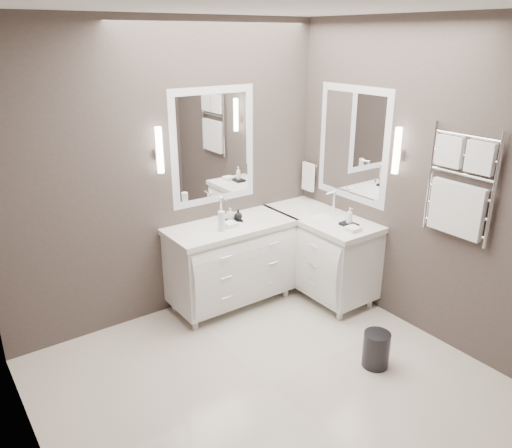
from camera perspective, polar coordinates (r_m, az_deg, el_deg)
floor at (r=4.06m, az=1.44°, el=-17.89°), size 3.20×3.00×0.01m
ceiling at (r=3.17m, az=1.92°, el=23.90°), size 3.20×3.00×0.01m
wall_back at (r=4.62m, az=-9.72°, el=5.66°), size 3.20×0.01×2.70m
wall_front at (r=2.47m, az=23.46°, el=-9.72°), size 3.20×0.01×2.70m
wall_left at (r=2.80m, az=-25.74°, el=-6.38°), size 0.01×3.00×2.70m
wall_right at (r=4.49m, az=18.30°, el=4.47°), size 0.01×3.00×2.70m
vanity_back at (r=4.88m, az=-2.90°, el=-4.01°), size 1.24×0.59×0.97m
vanity_right at (r=5.14m, az=7.34°, el=-2.85°), size 0.59×1.24×0.97m
mirror_back at (r=4.76m, az=-4.86°, el=8.82°), size 0.90×0.02×1.10m
mirror_right at (r=4.93m, az=10.98°, el=8.93°), size 0.02×0.90×1.10m
sconce_back at (r=4.43m, az=-10.96°, el=8.19°), size 0.06×0.06×0.40m
sconce_right at (r=4.50m, az=15.79°, el=7.97°), size 0.06×0.06×0.40m
towel_bar_corner at (r=5.38m, az=6.00°, el=5.44°), size 0.03×0.22×0.30m
towel_ladder at (r=4.22m, az=22.21°, el=3.56°), size 0.06×0.58×0.90m
waste_bin at (r=4.27m, az=13.57°, el=-13.77°), size 0.23×0.23×0.30m
amenity_tray_back at (r=4.80m, az=-2.54°, el=0.41°), size 0.17×0.14×0.02m
amenity_tray_right at (r=4.77m, az=10.57°, el=-0.06°), size 0.13×0.16×0.02m
water_bottle at (r=4.56m, az=-3.95°, el=0.34°), size 0.07×0.07×0.19m
soap_bottle_a at (r=4.78m, az=-2.99°, el=1.18°), size 0.05×0.05×0.12m
soap_bottle_b at (r=4.77m, az=-2.05°, el=1.08°), size 0.10×0.10×0.10m
soap_bottle_c at (r=4.74m, az=10.64°, el=0.95°), size 0.06×0.06×0.15m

